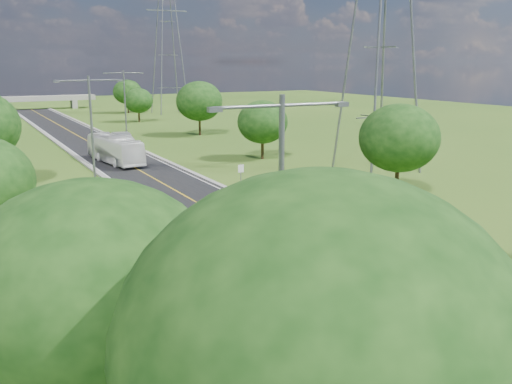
% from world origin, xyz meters
% --- Properties ---
extents(ground, '(260.00, 260.00, 0.00)m').
position_xyz_m(ground, '(0.00, 60.00, 0.00)').
color(ground, '#315618').
rests_on(ground, ground).
extents(road, '(8.00, 150.00, 0.06)m').
position_xyz_m(road, '(0.00, 66.00, 0.03)').
color(road, black).
rests_on(road, ground).
extents(curb_left, '(0.50, 150.00, 0.22)m').
position_xyz_m(curb_left, '(-4.25, 66.00, 0.11)').
color(curb_left, gray).
rests_on(curb_left, ground).
extents(curb_right, '(0.50, 150.00, 0.22)m').
position_xyz_m(curb_right, '(4.25, 66.00, 0.11)').
color(curb_right, gray).
rests_on(curb_right, ground).
extents(speed_limit_sign, '(0.55, 0.09, 2.40)m').
position_xyz_m(speed_limit_sign, '(5.20, 37.98, 1.60)').
color(speed_limit_sign, slate).
rests_on(speed_limit_sign, ground).
extents(overpass, '(30.00, 3.00, 3.20)m').
position_xyz_m(overpass, '(0.00, 140.00, 2.41)').
color(overpass, gray).
rests_on(overpass, ground).
extents(streetlight_near_left, '(5.90, 0.25, 10.00)m').
position_xyz_m(streetlight_near_left, '(-6.00, 12.00, 5.94)').
color(streetlight_near_left, slate).
rests_on(streetlight_near_left, ground).
extents(streetlight_mid_left, '(5.90, 0.25, 10.00)m').
position_xyz_m(streetlight_mid_left, '(-6.00, 45.00, 5.94)').
color(streetlight_mid_left, slate).
rests_on(streetlight_mid_left, ground).
extents(streetlight_far_right, '(5.90, 0.25, 10.00)m').
position_xyz_m(streetlight_far_right, '(6.00, 78.00, 5.94)').
color(streetlight_far_right, slate).
rests_on(streetlight_far_right, ground).
extents(power_tower_near, '(9.00, 6.40, 28.00)m').
position_xyz_m(power_tower_near, '(22.00, 40.00, 14.01)').
color(power_tower_near, slate).
rests_on(power_tower_near, ground).
extents(power_tower_far, '(9.00, 6.40, 28.00)m').
position_xyz_m(power_tower_far, '(26.00, 115.00, 14.01)').
color(power_tower_far, slate).
rests_on(power_tower_far, ground).
extents(tree_la, '(7.14, 7.14, 8.30)m').
position_xyz_m(tree_la, '(-14.00, 8.00, 5.27)').
color(tree_la, black).
rests_on(tree_la, ground).
extents(tree_lf, '(7.98, 7.98, 9.28)m').
position_xyz_m(tree_lf, '(-11.00, 2.00, 5.89)').
color(tree_lf, black).
rests_on(tree_lf, ground).
extents(tree_rb, '(6.72, 6.72, 7.82)m').
position_xyz_m(tree_rb, '(16.00, 30.00, 4.95)').
color(tree_rb, black).
rests_on(tree_rb, ground).
extents(tree_rc, '(5.88, 5.88, 6.84)m').
position_xyz_m(tree_rc, '(15.00, 52.00, 4.33)').
color(tree_rc, black).
rests_on(tree_rc, ground).
extents(tree_rd, '(7.14, 7.14, 8.30)m').
position_xyz_m(tree_rd, '(17.00, 76.00, 5.27)').
color(tree_rd, black).
rests_on(tree_rd, ground).
extents(tree_re, '(5.46, 5.46, 6.35)m').
position_xyz_m(tree_re, '(14.50, 100.00, 4.02)').
color(tree_re, black).
rests_on(tree_re, ground).
extents(tree_rf, '(6.30, 6.30, 7.33)m').
position_xyz_m(tree_rf, '(18.00, 120.00, 4.64)').
color(tree_rf, black).
rests_on(tree_rf, ground).
extents(bus_outbound, '(3.94, 9.99, 2.71)m').
position_xyz_m(bus_outbound, '(0.80, 60.40, 1.42)').
color(bus_outbound, silver).
rests_on(bus_outbound, road).
extents(bus_inbound, '(3.88, 11.26, 3.07)m').
position_xyz_m(bus_inbound, '(-1.04, 57.14, 1.60)').
color(bus_inbound, white).
rests_on(bus_inbound, road).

